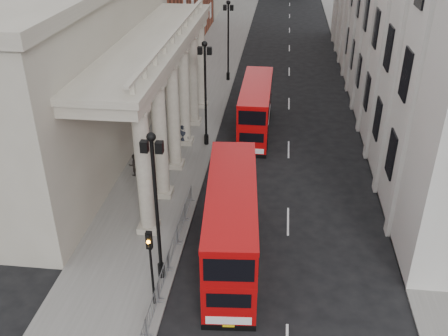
% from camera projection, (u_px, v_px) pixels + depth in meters
% --- Properties ---
extents(sidewalk_west, '(6.00, 140.00, 0.12)m').
position_uv_depth(sidewalk_west, '(197.00, 99.00, 49.19)').
color(sidewalk_west, slate).
rests_on(sidewalk_west, ground).
extents(sidewalk_east, '(3.00, 140.00, 0.12)m').
position_uv_depth(sidewalk_east, '(368.00, 106.00, 47.51)').
color(sidewalk_east, slate).
rests_on(sidewalk_east, ground).
extents(kerb, '(0.20, 140.00, 0.14)m').
position_uv_depth(kerb, '(227.00, 100.00, 48.88)').
color(kerb, slate).
rests_on(kerb, ground).
extents(portico_building, '(9.00, 28.00, 12.00)m').
position_uv_depth(portico_building, '(68.00, 77.00, 36.65)').
color(portico_building, gray).
rests_on(portico_building, ground).
extents(lamp_post_south, '(1.05, 0.44, 8.32)m').
position_uv_depth(lamp_post_south, '(156.00, 199.00, 23.97)').
color(lamp_post_south, black).
rests_on(lamp_post_south, sidewalk_west).
extents(lamp_post_mid, '(1.05, 0.44, 8.32)m').
position_uv_depth(lamp_post_mid, '(205.00, 87.00, 37.90)').
color(lamp_post_mid, black).
rests_on(lamp_post_mid, sidewalk_west).
extents(lamp_post_north, '(1.05, 0.44, 8.32)m').
position_uv_depth(lamp_post_north, '(228.00, 35.00, 51.83)').
color(lamp_post_north, black).
rests_on(lamp_post_north, sidewalk_west).
extents(traffic_light, '(0.28, 0.33, 4.30)m').
position_uv_depth(traffic_light, '(150.00, 255.00, 23.08)').
color(traffic_light, black).
rests_on(traffic_light, sidewalk_west).
extents(crowd_barriers, '(0.50, 18.75, 1.10)m').
position_uv_depth(crowd_barriers, '(158.00, 292.00, 24.45)').
color(crowd_barriers, gray).
rests_on(crowd_barriers, sidewalk_west).
extents(bus_near, '(3.42, 10.82, 4.60)m').
position_uv_depth(bus_near, '(231.00, 222.00, 26.62)').
color(bus_near, '#A90709').
rests_on(bus_near, ground).
extents(bus_far, '(2.41, 9.78, 4.22)m').
position_uv_depth(bus_far, '(256.00, 108.00, 41.49)').
color(bus_far, '#B30809').
rests_on(bus_far, ground).
extents(pedestrian_a, '(0.64, 0.50, 1.54)m').
position_uv_depth(pedestrian_a, '(164.00, 161.00, 35.95)').
color(pedestrian_a, black).
rests_on(pedestrian_a, sidewalk_west).
extents(pedestrian_b, '(1.01, 0.96, 1.64)m').
position_uv_depth(pedestrian_b, '(134.00, 165.00, 35.38)').
color(pedestrian_b, black).
rests_on(pedestrian_b, sidewalk_west).
extents(pedestrian_c, '(0.85, 0.56, 1.74)m').
position_uv_depth(pedestrian_c, '(183.00, 134.00, 39.73)').
color(pedestrian_c, black).
rests_on(pedestrian_c, sidewalk_west).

